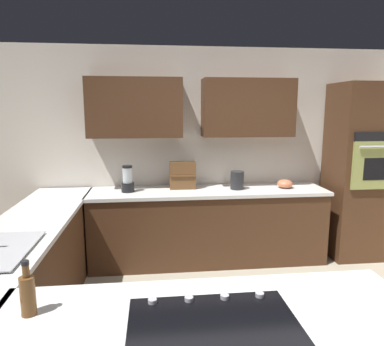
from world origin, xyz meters
The scene contains 13 objects.
wall_back centered at (0.07, -2.05, 1.44)m, with size 6.00×0.44×2.60m.
lower_cabinets_back centered at (0.10, -1.72, 0.43)m, with size 2.80×0.60×0.86m, color #472B19.
countertop_back centered at (0.10, -1.72, 0.88)m, with size 2.84×0.64×0.04m, color silver.
lower_cabinets_side centered at (1.82, -0.55, 0.43)m, with size 0.60×2.90×0.86m, color #472B19.
countertop_side centered at (1.82, -0.55, 0.88)m, with size 0.64×2.94×0.04m, color silver.
island_top centered at (0.50, 1.01, 0.88)m, with size 2.07×0.97×0.04m, color silver.
wall_oven centered at (-1.85, -1.72, 1.08)m, with size 0.80×0.66×2.16m.
cooktop centered at (0.50, 1.00, 0.91)m, with size 0.76×0.56×0.03m.
blender centered at (1.05, -1.72, 1.03)m, with size 0.15×0.15×0.31m.
mixing_bowl centered at (-0.85, -1.72, 0.95)m, with size 0.19×0.19×0.10m, color #CC724C.
spice_rack centered at (0.40, -1.80, 1.07)m, with size 0.31×0.11×0.33m.
kettle centered at (-0.25, -1.72, 1.01)m, with size 0.16×0.16×0.22m, color #262628.
oil_bottle centered at (1.34, 0.79, 1.00)m, with size 0.07×0.07×0.27m.
Camera 1 is at (0.75, 2.39, 1.85)m, focal length 33.33 mm.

